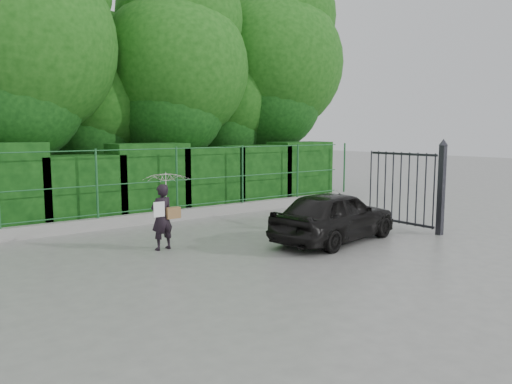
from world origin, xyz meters
TOP-DOWN VIEW (x-y plane):
  - ground at (0.00, 0.00)m, footprint 80.00×80.00m
  - kerb at (0.00, 4.50)m, footprint 14.00×0.25m
  - fence at (0.22, 4.50)m, footprint 14.13×0.06m
  - hedge at (0.11, 5.50)m, footprint 14.20×1.20m
  - trees at (1.14, 7.74)m, footprint 17.10×6.15m
  - gate at (4.60, -0.72)m, footprint 0.22×2.33m
  - woman at (-1.44, 1.56)m, footprint 0.99×1.01m
  - car at (2.00, -0.14)m, footprint 3.71×1.98m

SIDE VIEW (x-z plane):
  - ground at x=0.00m, z-range 0.00..0.00m
  - kerb at x=0.00m, z-range 0.00..0.30m
  - car at x=2.00m, z-range 0.00..1.20m
  - hedge at x=0.11m, z-range -0.10..2.16m
  - woman at x=-1.44m, z-range 0.27..1.96m
  - gate at x=4.60m, z-range 0.01..2.37m
  - fence at x=0.22m, z-range 0.30..2.10m
  - trees at x=1.14m, z-range 0.58..8.66m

